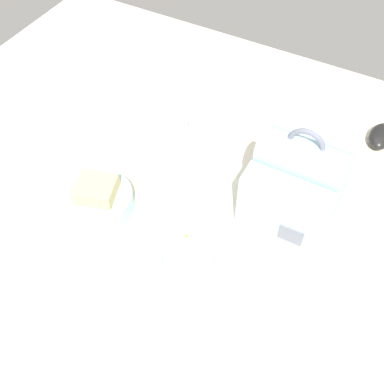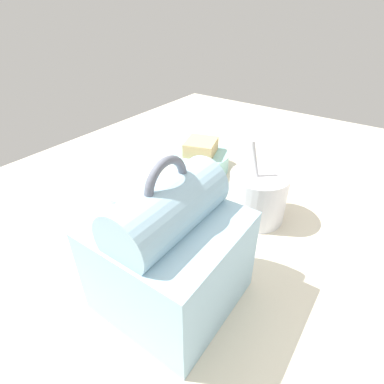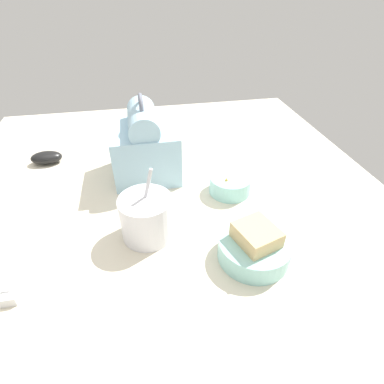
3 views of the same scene
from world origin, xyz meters
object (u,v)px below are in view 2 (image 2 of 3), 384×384
object	(u,v)px
soup_cup	(257,195)
bento_bowl_snacks	(134,198)
lunch_bag	(170,252)
bento_bowl_sandwich	(201,159)

from	to	relation	value
soup_cup	bento_bowl_snacks	xyz separation A→B (cm)	(11.26, -21.00, -2.58)
lunch_bag	bento_bowl_sandwich	size ratio (longest dim) A/B	1.59
bento_bowl_sandwich	bento_bowl_snacks	world-z (taller)	bento_bowl_sandwich
bento_bowl_sandwich	lunch_bag	bearing A→B (deg)	27.82
bento_bowl_sandwich	bento_bowl_snacks	distance (cm)	21.36
soup_cup	lunch_bag	bearing A→B (deg)	-3.90
bento_bowl_snacks	soup_cup	bearing A→B (deg)	118.20
soup_cup	bento_bowl_snacks	distance (cm)	23.97
lunch_bag	soup_cup	size ratio (longest dim) A/B	1.40
lunch_bag	bento_bowl_sandwich	bearing A→B (deg)	-152.18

